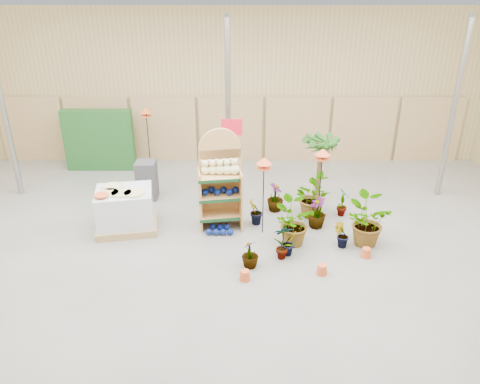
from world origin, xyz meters
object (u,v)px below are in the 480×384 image
(display_shelf, at_px, (220,183))
(pallet_stack, at_px, (125,210))
(potted_plant_2, at_px, (292,223))
(bird_table_front, at_px, (264,163))

(display_shelf, height_order, pallet_stack, display_shelf)
(potted_plant_2, bearing_deg, pallet_stack, 170.03)
(display_shelf, relative_size, potted_plant_2, 2.30)
(pallet_stack, distance_m, bird_table_front, 3.32)
(bird_table_front, bearing_deg, display_shelf, 156.37)
(pallet_stack, bearing_deg, bird_table_front, -13.39)
(display_shelf, relative_size, bird_table_front, 1.26)
(display_shelf, height_order, bird_table_front, display_shelf)
(display_shelf, xyz_separation_m, pallet_stack, (-2.14, -0.24, -0.57))
(bird_table_front, bearing_deg, potted_plant_2, -38.38)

